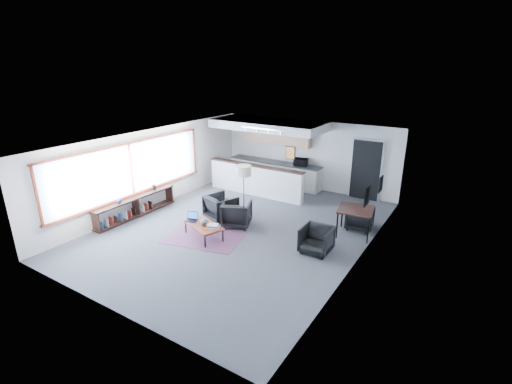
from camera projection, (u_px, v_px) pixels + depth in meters
The scene contains 21 objects.
room at pixel (240, 186), 10.49m from camera, with size 7.02×9.02×2.62m.
window at pixel (131, 170), 11.45m from camera, with size 0.10×5.95×1.66m.
console at pixel (135, 207), 11.63m from camera, with size 0.35×3.00×0.80m.
kitchenette at pixel (269, 153), 14.02m from camera, with size 4.20×1.96×2.60m.
doorway at pixel (366, 170), 12.94m from camera, with size 1.10×0.12×2.15m.
track_light at pixel (263, 130), 12.13m from camera, with size 1.60×0.07×0.15m.
wall_art_lower at pixel (367, 196), 8.98m from camera, with size 0.03×0.38×0.48m.
wall_art_upper at pixel (381, 184), 10.04m from camera, with size 0.03×0.34×0.44m.
kilim_rug at pixel (204, 237), 10.34m from camera, with size 2.36×1.88×0.01m.
coffee_table at pixel (203, 225), 10.23m from camera, with size 1.35×1.03×0.39m.
laptop at pixel (192, 218), 10.49m from camera, with size 0.39×0.35×0.23m.
ceramic_pot at pixel (204, 222), 10.09m from camera, with size 0.22×0.22×0.22m.
book_stack at pixel (213, 226), 10.02m from camera, with size 0.39×0.35×0.10m.
coaster at pixel (205, 228), 9.99m from camera, with size 0.11×0.11×0.01m.
armchair_left at pixel (221, 206), 11.41m from camera, with size 0.83×0.78×0.86m, color black.
armchair_right at pixel (237, 212), 10.97m from camera, with size 0.81×0.76×0.83m, color black.
floor_lamp at pixel (244, 172), 11.26m from camera, with size 0.60×0.60×1.67m.
dining_table at pixel (356, 211), 10.28m from camera, with size 1.08×1.08×0.79m.
dining_chair_near at pixel (316, 241), 9.44m from camera, with size 0.63×0.59×0.65m, color black.
dining_chair_far at pixel (360, 219), 10.78m from camera, with size 0.60×0.56×0.62m, color black.
microwave at pixel (301, 161), 13.91m from camera, with size 0.50×0.28×0.34m, color black.
Camera 1 is at (5.68, -8.18, 4.63)m, focal length 26.00 mm.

